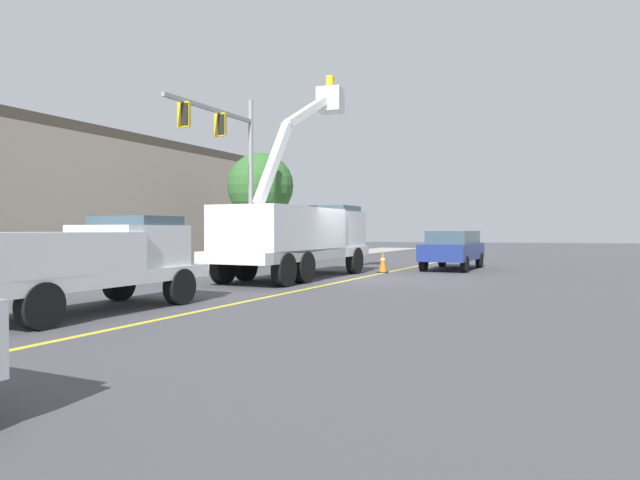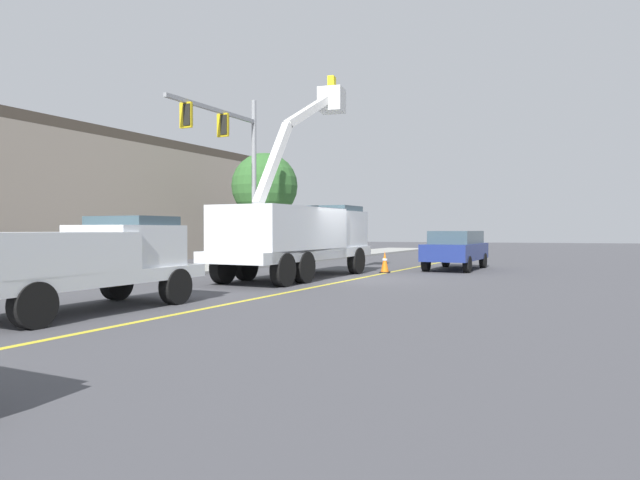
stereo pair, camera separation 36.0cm
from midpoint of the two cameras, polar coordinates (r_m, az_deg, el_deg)
The scene contains 10 objects.
ground at distance 20.11m, azimuth 4.09°, elevation -3.94°, with size 120.00×120.00×0.00m, color #47474C.
sidewalk_far_side at distance 24.24m, azimuth -13.28°, elevation -2.97°, with size 60.00×3.60×0.12m, color #9E9E99.
lane_centre_stripe at distance 20.11m, azimuth 4.09°, elevation -3.93°, with size 50.00×0.16×0.01m, color yellow.
utility_bucket_truck at distance 20.47m, azimuth -1.64°, elevation 0.71°, with size 8.51×3.87×7.59m.
service_pickup_truck at distance 12.97m, azimuth -22.18°, elevation -1.82°, with size 5.88×3.03×2.06m.
passing_minivan at distance 25.51m, azimuth 13.90°, elevation -0.72°, with size 5.05×2.70×1.69m.
traffic_cone_mid_front at distance 23.11m, azimuth 6.97°, elevation -2.22°, with size 0.40×0.40×0.87m.
traffic_signal_mast at distance 25.51m, azimuth -8.38°, elevation 8.81°, with size 6.01×1.22×7.78m.
commercial_building_backdrop at distance 34.59m, azimuth -20.03°, elevation 3.75°, with size 26.88×11.15×6.83m.
street_tree_right at distance 31.42m, azimuth -5.26°, elevation 5.39°, with size 3.63×3.63×5.96m.
Camera 2 is at (-19.48, -4.65, 1.75)m, focal length 31.86 mm.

